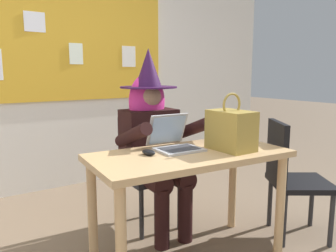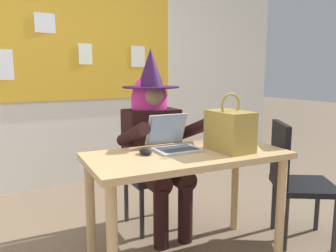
% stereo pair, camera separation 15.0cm
% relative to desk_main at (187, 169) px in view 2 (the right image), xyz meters
% --- Properties ---
extents(wall_back_bulletin, '(5.83, 2.17, 2.61)m').
position_rel_desk_main_xyz_m(wall_back_bulletin, '(-0.21, 1.98, 0.69)').
color(wall_back_bulletin, silver).
rests_on(wall_back_bulletin, ground).
extents(desk_main, '(1.32, 0.71, 0.74)m').
position_rel_desk_main_xyz_m(desk_main, '(0.00, 0.00, 0.00)').
color(desk_main, tan).
rests_on(desk_main, ground).
extents(chair_at_desk, '(0.44, 0.44, 0.89)m').
position_rel_desk_main_xyz_m(chair_at_desk, '(0.06, 0.67, -0.14)').
color(chair_at_desk, black).
rests_on(chair_at_desk, ground).
extents(person_costumed, '(0.61, 0.70, 1.43)m').
position_rel_desk_main_xyz_m(person_costumed, '(0.05, 0.55, 0.15)').
color(person_costumed, black).
rests_on(person_costumed, ground).
extents(laptop, '(0.31, 0.33, 0.23)m').
position_rel_desk_main_xyz_m(laptop, '(-0.03, 0.14, 0.16)').
color(laptop, '#B7B7BC').
rests_on(laptop, desk_main).
extents(computer_mouse, '(0.08, 0.11, 0.03)m').
position_rel_desk_main_xyz_m(computer_mouse, '(-0.25, 0.09, 0.13)').
color(computer_mouse, black).
rests_on(computer_mouse, desk_main).
extents(handbag, '(0.20, 0.30, 0.38)m').
position_rel_desk_main_xyz_m(handbag, '(0.27, -0.09, 0.25)').
color(handbag, olive).
rests_on(handbag, desk_main).
extents(chair_extra_corner, '(0.58, 0.58, 0.89)m').
position_rel_desk_main_xyz_m(chair_extra_corner, '(0.84, -0.15, -0.14)').
color(chair_extra_corner, black).
rests_on(chair_extra_corner, ground).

